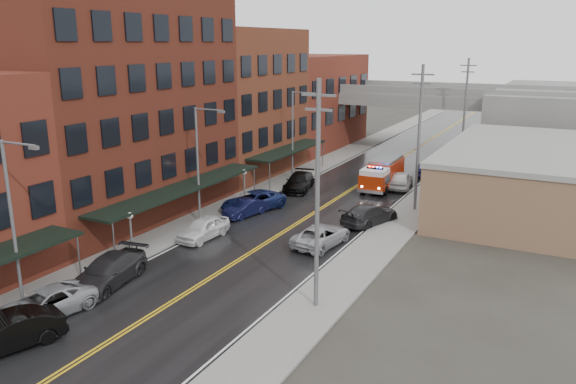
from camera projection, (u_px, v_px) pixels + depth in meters
The scene contains 33 objects.
road at pixel (312, 215), 45.91m from camera, with size 11.00×160.00×0.02m, color black.
sidewalk_left at pixel (236, 202), 49.11m from camera, with size 3.00×160.00×0.15m, color slate.
sidewalk_right at pixel (399, 227), 42.67m from camera, with size 3.00×160.00×0.15m, color slate.
curb_left at pixel (252, 205), 48.38m from camera, with size 0.30×160.00×0.15m, color gray.
curb_right at pixel (378, 224), 43.40m from camera, with size 0.30×160.00×0.15m, color gray.
brick_building_b at pixel (119, 104), 43.44m from camera, with size 9.00×20.00×18.00m, color #4D1C14.
brick_building_c at pixel (239, 103), 58.86m from camera, with size 9.00×15.00×15.00m, color brown.
brick_building_far at pixel (310, 102), 74.29m from camera, with size 9.00×20.00×12.00m, color #5F2518.
tan_building at pixel (536, 180), 46.79m from camera, with size 14.00×22.00×5.00m, color brown.
right_far_block at pixel (572, 121), 71.30m from camera, with size 18.00×30.00×8.00m, color slate.
awning_1 at pixel (183, 188), 42.43m from camera, with size 2.60×18.00×3.09m.
awning_2 at pixel (289, 150), 57.46m from camera, with size 2.60×13.00×3.09m.
globe_lamp_1 at pixel (130, 224), 36.11m from camera, with size 0.44×0.44×3.12m.
globe_lamp_2 at pixel (244, 179), 48.14m from camera, with size 0.44×0.44×3.12m.
street_lamp_0 at pixel (14, 214), 28.55m from camera, with size 2.64×0.22×9.00m.
street_lamp_1 at pixel (200, 158), 42.30m from camera, with size 2.64×0.22×9.00m.
street_lamp_2 at pixel (295, 130), 56.05m from camera, with size 2.64×0.22×9.00m.
utility_pole_0 at pixel (317, 193), 28.21m from camera, with size 1.80×0.24×12.00m.
utility_pole_1 at pixel (419, 136), 45.40m from camera, with size 1.80×0.24×12.00m.
utility_pole_2 at pixel (465, 110), 62.58m from camera, with size 1.80×0.24×12.00m.
overpass at pixel (417, 104), 71.86m from camera, with size 40.00×10.00×7.50m.
fire_truck at pixel (382, 173), 54.03m from camera, with size 3.22×7.63×2.76m.
parked_car_left_1 at pixel (6, 334), 25.51m from camera, with size 1.77×5.06×1.67m, color black.
parked_car_left_2 at pixel (44, 304), 28.61m from camera, with size 2.42×5.25×1.46m, color #97999E.
parked_car_left_3 at pixel (108, 271), 32.45m from camera, with size 2.35×5.77×1.68m, color #242426.
parked_car_left_4 at pixel (203, 228), 40.12m from camera, with size 1.84×4.56×1.56m, color white.
parked_car_left_5 at pixel (246, 208), 45.35m from camera, with size 1.43×4.11×1.35m, color black.
parked_car_left_6 at pixel (253, 201), 46.80m from camera, with size 2.67×5.80×1.61m, color navy.
parked_car_left_7 at pixel (299, 182), 53.40m from camera, with size 2.23×5.48×1.59m, color black.
parked_car_right_0 at pixel (321, 235), 38.80m from camera, with size 2.42×5.25×1.46m, color #A2A4AA.
parked_car_right_1 at pixel (370, 214), 43.40m from camera, with size 2.20×5.40×1.57m, color #27272A.
parked_car_right_2 at pixel (401, 180), 54.06m from camera, with size 1.97×4.89×1.67m, color silver.
parked_car_right_3 at pixel (424, 170), 58.92m from camera, with size 1.44×4.14×1.36m, color black.
Camera 1 is at (18.33, -9.90, 13.66)m, focal length 35.00 mm.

